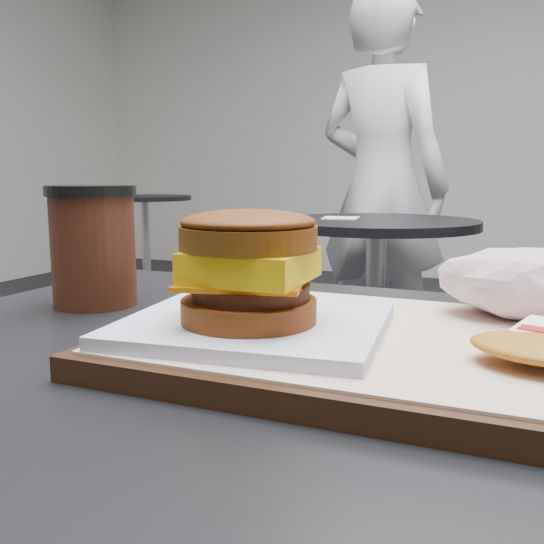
{
  "coord_description": "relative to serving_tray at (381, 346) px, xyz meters",
  "views": [
    {
      "loc": [
        0.15,
        -0.42,
        0.91
      ],
      "look_at": [
        -0.03,
        -0.01,
        0.83
      ],
      "focal_mm": 40.0,
      "sensor_mm": 36.0,
      "label": 1
    }
  ],
  "objects": [
    {
      "name": "crumpled_wrapper",
      "position": [
        0.09,
        0.1,
        0.04
      ],
      "size": [
        0.13,
        0.1,
        0.06
      ],
      "primitive_type": null,
      "color": "white",
      "rests_on": "serving_tray"
    },
    {
      "name": "bg_table_mid",
      "position": [
        -2.45,
        3.18,
        -0.22
      ],
      "size": [
        0.66,
        0.66,
        0.75
      ],
      "color": "black",
      "rests_on": "ground"
    },
    {
      "name": "coffee_cup",
      "position": [
        -0.32,
        0.07,
        0.06
      ],
      "size": [
        0.09,
        0.09,
        0.13
      ],
      "color": "#3C190E",
      "rests_on": "customer_table"
    },
    {
      "name": "neighbor_table",
      "position": [
        -0.4,
        1.63,
        -0.23
      ],
      "size": [
        0.7,
        0.7,
        0.75
      ],
      "color": "black",
      "rests_on": "ground"
    },
    {
      "name": "napkin",
      "position": [
        -0.52,
        1.63,
        -0.03
      ],
      "size": [
        0.14,
        0.14,
        0.0
      ],
      "primitive_type": "cube",
      "rotation": [
        0.0,
        0.0,
        0.15
      ],
      "color": "white",
      "rests_on": "neighbor_table"
    },
    {
      "name": "patron",
      "position": [
        -0.52,
        2.22,
        0.07
      ],
      "size": [
        0.71,
        0.57,
        1.69
      ],
      "primitive_type": "imported",
      "rotation": [
        0.0,
        0.0,
        2.84
      ],
      "color": "silver",
      "rests_on": "ground"
    },
    {
      "name": "serving_tray",
      "position": [
        0.0,
        0.0,
        0.0
      ],
      "size": [
        0.38,
        0.28,
        0.02
      ],
      "color": "black",
      "rests_on": "customer_table"
    },
    {
      "name": "breakfast_sandwich",
      "position": [
        -0.09,
        -0.04,
        0.05
      ],
      "size": [
        0.21,
        0.19,
        0.09
      ],
      "color": "white",
      "rests_on": "serving_tray"
    }
  ]
}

